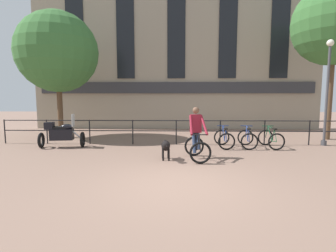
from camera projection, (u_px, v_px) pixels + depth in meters
ground_plane at (177, 184)px, 6.11m from camera, size 60.00×60.00×0.00m
canal_railing at (176, 128)px, 11.20m from camera, size 15.05×0.05×1.05m
building_facade at (176, 35)px, 16.38m from camera, size 18.00×0.72×11.79m
cyclist_with_bike at (197, 136)px, 8.57m from camera, size 0.80×1.23×1.70m
dog at (166, 146)px, 8.41m from camera, size 0.33×0.95×0.66m
parked_motorcycle at (61, 134)px, 10.49m from camera, size 1.79×0.89×1.35m
parked_bicycle_near_lamp at (224, 139)px, 10.53m from camera, size 0.67×1.11×0.86m
parked_bicycle_mid_left at (247, 139)px, 10.50m from camera, size 0.78×1.18×0.86m
parked_bicycle_mid_right at (271, 139)px, 10.47m from camera, size 0.73×1.15×0.86m
street_lamp at (327, 87)px, 10.74m from camera, size 0.28×0.28×4.33m
tree_canalside_left at (57, 52)px, 12.68m from camera, size 3.88×3.88×6.13m
tree_canalside_right at (334, 24)px, 11.99m from camera, size 3.77×3.77×7.25m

